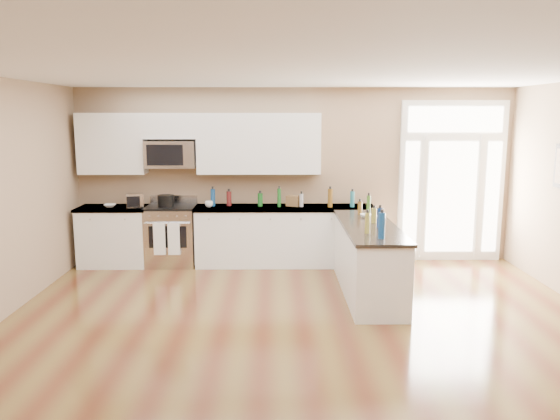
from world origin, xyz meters
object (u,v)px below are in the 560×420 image
Objects in this scene: kitchen_range at (172,235)px; stockpot at (166,200)px; toaster_oven at (135,200)px; peninsula_cabinet at (368,261)px.

kitchen_range is 0.57m from stockpot.
toaster_oven is (-0.48, -0.03, 0.00)m from stockpot.
stockpot reaches higher than peninsula_cabinet.
stockpot is 1.00× the size of toaster_oven.
toaster_oven reaches higher than stockpot.
peninsula_cabinet is 9.04× the size of toaster_oven.
stockpot is at bearing -10.14° from toaster_oven.
kitchen_range is at bearing 28.59° from stockpot.
peninsula_cabinet is 2.15× the size of kitchen_range.
toaster_oven is at bearing 157.96° from peninsula_cabinet.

